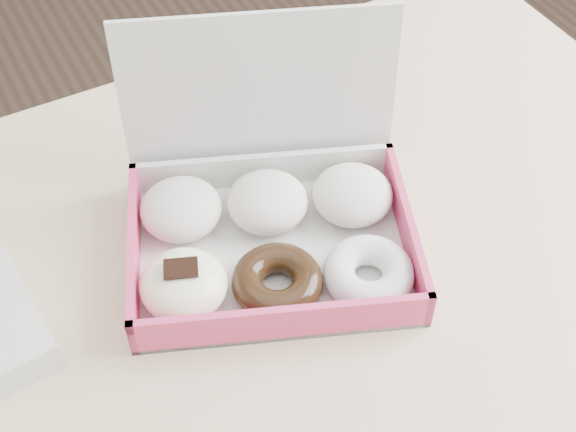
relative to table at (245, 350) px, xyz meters
name	(u,v)px	position (x,y,z in m)	size (l,w,h in m)	color
table	(245,350)	(0.00, 0.00, 0.00)	(1.20, 0.80, 0.75)	#D5BD8C
donut_box	(267,223)	(0.06, 0.06, 0.11)	(0.36, 0.33, 0.21)	silver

